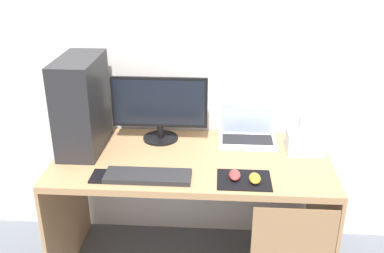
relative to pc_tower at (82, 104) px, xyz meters
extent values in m
cube|color=silver|center=(0.60, 0.30, 0.32)|extent=(4.00, 0.04, 2.60)
cube|color=#A37A51|center=(0.60, -0.09, -0.27)|extent=(1.45, 0.70, 0.03)
cube|color=#A37A51|center=(-0.12, -0.09, -0.63)|extent=(0.02, 0.70, 0.69)
cube|color=#A37A51|center=(1.31, -0.09, -0.63)|extent=(0.02, 0.70, 0.69)
cube|color=#232326|center=(0.00, 0.00, 0.00)|extent=(0.21, 0.42, 0.51)
cylinder|color=black|center=(0.40, 0.13, -0.25)|extent=(0.20, 0.20, 0.01)
cylinder|color=black|center=(0.40, 0.13, -0.21)|extent=(0.04, 0.04, 0.07)
cube|color=black|center=(0.40, 0.12, -0.02)|extent=(0.54, 0.02, 0.29)
cube|color=black|center=(0.40, 0.11, -0.02)|extent=(0.51, 0.00, 0.26)
cube|color=white|center=(0.90, 0.11, -0.25)|extent=(0.33, 0.21, 0.01)
cube|color=black|center=(0.90, 0.13, -0.24)|extent=(0.29, 0.13, 0.00)
cube|color=white|center=(0.90, 0.21, -0.14)|extent=(0.33, 0.03, 0.20)
cube|color=#ADC1E5|center=(0.90, 0.20, -0.14)|extent=(0.30, 0.02, 0.18)
cylinder|color=silver|center=(1.22, 0.18, -0.18)|extent=(0.07, 0.07, 0.16)
cube|color=silver|center=(1.20, 0.02, -0.19)|extent=(0.20, 0.14, 0.12)
cube|color=#232326|center=(0.40, -0.32, -0.24)|extent=(0.42, 0.14, 0.02)
cube|color=black|center=(0.86, -0.31, -0.25)|extent=(0.26, 0.20, 0.00)
ellipsoid|color=#B23333|center=(0.82, -0.30, -0.23)|extent=(0.06, 0.10, 0.03)
ellipsoid|color=orange|center=(0.91, -0.32, -0.23)|extent=(0.06, 0.10, 0.03)
cube|color=black|center=(0.15, -0.32, -0.25)|extent=(0.07, 0.13, 0.01)
camera|label=1|loc=(0.73, -2.17, 0.84)|focal=41.47mm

